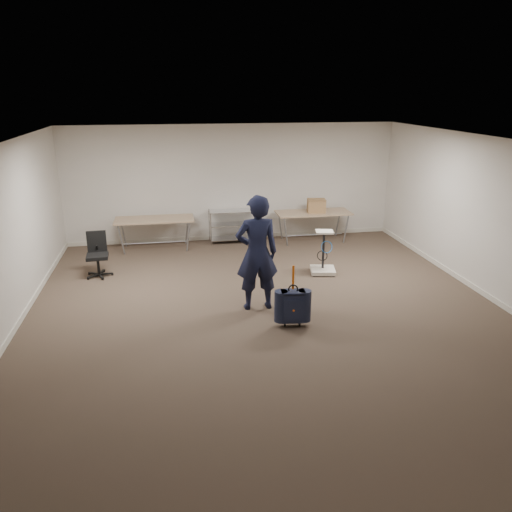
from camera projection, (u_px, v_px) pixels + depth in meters
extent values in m
plane|color=#403426|center=(268.00, 313.00, 8.35)|extent=(9.00, 9.00, 0.00)
plane|color=beige|center=(232.00, 183.00, 12.10)|extent=(8.00, 0.00, 8.00)
plane|color=beige|center=(389.00, 396.00, 3.70)|extent=(8.00, 0.00, 8.00)
plane|color=beige|center=(0.00, 246.00, 7.24)|extent=(0.00, 9.00, 9.00)
plane|color=beige|center=(497.00, 222.00, 8.56)|extent=(0.00, 9.00, 9.00)
plane|color=white|center=(270.00, 143.00, 7.46)|extent=(8.00, 8.00, 0.00)
cube|color=beige|center=(233.00, 236.00, 12.52)|extent=(8.00, 0.02, 0.10)
cube|color=beige|center=(15.00, 330.00, 7.67)|extent=(0.02, 9.00, 0.10)
cube|color=beige|center=(485.00, 294.00, 8.99)|extent=(0.02, 9.00, 0.10)
cube|color=#9A7B5E|center=(154.00, 219.00, 11.49)|extent=(1.80, 0.75, 0.03)
cylinder|color=gray|center=(156.00, 243.00, 11.67)|extent=(1.50, 0.02, 0.02)
cylinder|color=gray|center=(121.00, 240.00, 11.21)|extent=(0.13, 0.04, 0.69)
cylinder|color=gray|center=(188.00, 237.00, 11.45)|extent=(0.13, 0.04, 0.69)
cylinder|color=gray|center=(123.00, 233.00, 11.77)|extent=(0.13, 0.04, 0.69)
cylinder|color=gray|center=(187.00, 230.00, 12.01)|extent=(0.13, 0.04, 0.69)
cube|color=#9A7B5E|center=(313.00, 213.00, 12.12)|extent=(1.80, 0.75, 0.03)
cylinder|color=gray|center=(312.00, 235.00, 12.30)|extent=(1.50, 0.02, 0.02)
cylinder|color=gray|center=(286.00, 232.00, 11.83)|extent=(0.13, 0.04, 0.69)
cylinder|color=gray|center=(346.00, 229.00, 12.08)|extent=(0.13, 0.04, 0.69)
cylinder|color=gray|center=(280.00, 225.00, 12.39)|extent=(0.13, 0.04, 0.69)
cylinder|color=gray|center=(338.00, 223.00, 12.64)|extent=(0.13, 0.04, 0.69)
cylinder|color=silver|center=(211.00, 230.00, 11.83)|extent=(0.02, 0.02, 0.80)
cylinder|color=silver|center=(261.00, 227.00, 12.03)|extent=(0.02, 0.02, 0.80)
cylinder|color=silver|center=(209.00, 225.00, 12.25)|extent=(0.02, 0.02, 0.80)
cylinder|color=silver|center=(257.00, 223.00, 12.45)|extent=(0.02, 0.02, 0.80)
cube|color=silver|center=(235.00, 238.00, 12.24)|extent=(1.20, 0.45, 0.02)
cube|color=silver|center=(235.00, 224.00, 12.12)|extent=(1.20, 0.45, 0.02)
cube|color=silver|center=(234.00, 211.00, 12.02)|extent=(1.20, 0.45, 0.01)
imported|color=black|center=(257.00, 253.00, 8.26)|extent=(0.73, 0.50, 1.97)
cube|color=#161831|center=(293.00, 306.00, 7.79)|extent=(0.39, 0.25, 0.51)
cube|color=black|center=(292.00, 321.00, 7.89)|extent=(0.35, 0.19, 0.03)
cylinder|color=black|center=(285.00, 324.00, 7.88)|extent=(0.03, 0.07, 0.07)
cylinder|color=black|center=(300.00, 324.00, 7.89)|extent=(0.03, 0.07, 0.07)
torus|color=black|center=(293.00, 289.00, 7.70)|extent=(0.16, 0.04, 0.16)
cube|color=#E45B0C|center=(293.00, 277.00, 7.66)|extent=(0.03, 0.01, 0.39)
cylinder|color=black|center=(99.00, 274.00, 9.99)|extent=(0.54, 0.54, 0.08)
cylinder|color=black|center=(98.00, 266.00, 9.93)|extent=(0.05, 0.05, 0.36)
cube|color=black|center=(97.00, 256.00, 9.87)|extent=(0.44, 0.44, 0.07)
cube|color=black|center=(97.00, 241.00, 9.97)|extent=(0.38, 0.08, 0.43)
cube|color=beige|center=(323.00, 270.00, 10.16)|extent=(0.57, 0.57, 0.08)
cylinder|color=black|center=(316.00, 276.00, 9.96)|extent=(0.06, 0.06, 0.04)
cylinder|color=black|center=(323.00, 250.00, 10.07)|extent=(0.05, 0.05, 0.77)
cube|color=beige|center=(324.00, 232.00, 9.90)|extent=(0.39, 0.35, 0.04)
torus|color=blue|center=(327.00, 247.00, 9.93)|extent=(0.26, 0.15, 0.24)
cube|color=#9A7748|center=(316.00, 206.00, 12.05)|extent=(0.47, 0.38, 0.32)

